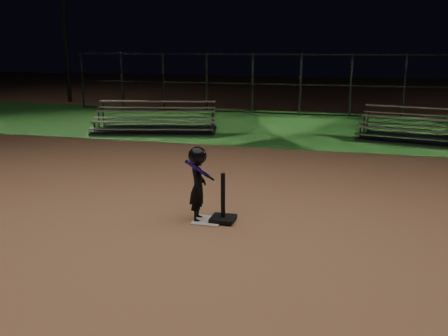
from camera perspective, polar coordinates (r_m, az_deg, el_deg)
ground at (r=7.87m, az=-1.91°, el=-6.31°), size 80.00×80.00×0.00m
grass_strip at (r=17.41m, az=7.77°, el=4.92°), size 60.00×8.00×0.01m
home_plate at (r=7.87m, az=-1.91°, el=-6.23°), size 0.45×0.45×0.02m
batting_tee at (r=7.80m, az=-0.12°, el=-5.19°), size 0.38×0.38×0.79m
child_batter at (r=7.73m, az=-3.11°, el=-1.64°), size 0.44×0.60×1.22m
bleacher_left at (r=16.29m, az=-8.09°, el=4.98°), size 4.30×2.78×0.97m
bleacher_right at (r=15.59m, az=22.99°, el=3.58°), size 4.26×2.69×0.97m
backstop_fence at (r=20.23m, az=9.02°, el=9.69°), size 20.08×0.08×2.50m
light_pole_left at (r=26.26m, az=-18.60°, el=18.22°), size 0.90×0.53×8.30m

